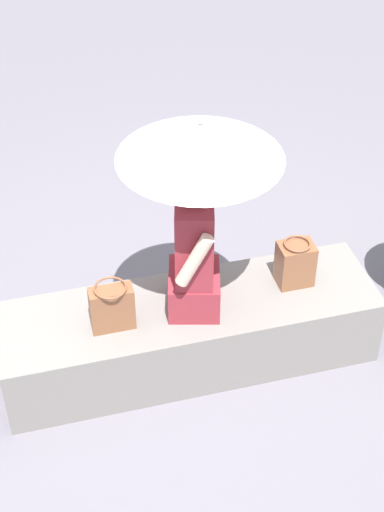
{
  "coord_description": "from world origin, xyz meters",
  "views": [
    {
      "loc": [
        0.81,
        3.09,
        3.42
      ],
      "look_at": [
        -0.01,
        0.0,
        0.8
      ],
      "focal_mm": 54.47,
      "sensor_mm": 36.0,
      "label": 1
    }
  ],
  "objects": [
    {
      "name": "ground_plane",
      "position": [
        0.0,
        0.0,
        0.0
      ],
      "size": [
        14.0,
        14.0,
        0.0
      ],
      "primitive_type": "plane",
      "color": "slate"
    },
    {
      "name": "stone_bench",
      "position": [
        0.0,
        0.0,
        0.22
      ],
      "size": [
        2.15,
        0.6,
        0.45
      ],
      "primitive_type": "cube",
      "color": "gray",
      "rests_on": "ground"
    },
    {
      "name": "person_seated",
      "position": [
        -0.03,
        0.0,
        0.83
      ],
      "size": [
        0.36,
        0.51,
        0.9
      ],
      "color": "#992D38",
      "rests_on": "stone_bench"
    },
    {
      "name": "parasol",
      "position": [
        -0.07,
        -0.05,
        1.46
      ],
      "size": [
        0.85,
        0.85,
        1.14
      ],
      "color": "#B7B7BC",
      "rests_on": "stone_bench"
    },
    {
      "name": "handbag_black",
      "position": [
        0.45,
        0.06,
        0.59
      ],
      "size": [
        0.24,
        0.18,
        0.29
      ],
      "color": "brown",
      "rests_on": "stone_bench"
    },
    {
      "name": "tote_bag_canvas",
      "position": [
        -0.63,
        -0.03,
        0.58
      ],
      "size": [
        0.2,
        0.15,
        0.29
      ],
      "color": "brown",
      "rests_on": "stone_bench"
    }
  ]
}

